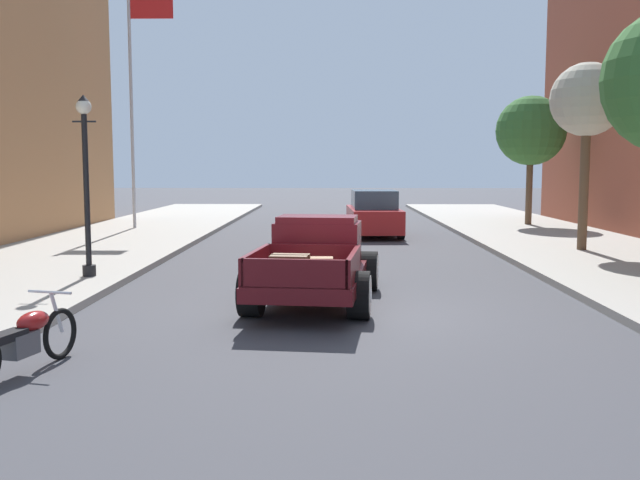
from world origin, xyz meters
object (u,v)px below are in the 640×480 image
street_lamp_near (86,172)px  flagpole (137,79)px  street_tree_second (587,102)px  motorcycle_parked (23,339)px  hotrod_truck_maroon (317,260)px  street_tree_third (531,131)px  car_background_red (374,215)px

street_lamp_near → flagpole: (-2.16, 11.96, 3.39)m
flagpole → street_tree_second: 16.11m
motorcycle_parked → flagpole: 19.73m
hotrod_truck_maroon → street_tree_third: (8.29, 15.66, 3.16)m
street_tree_third → street_lamp_near: bearing=-133.7°
motorcycle_parked → street_tree_third: (11.72, 20.50, 3.47)m
hotrod_truck_maroon → street_tree_second: bearing=43.0°
flagpole → street_tree_second: flagpole is taller
hotrod_truck_maroon → car_background_red: bearing=81.7°
car_background_red → street_lamp_near: street_lamp_near is taller
street_tree_second → flagpole: bearing=154.5°
motorcycle_parked → flagpole: bearing=101.1°
hotrod_truck_maroon → street_lamp_near: (-4.95, 1.83, 1.63)m
motorcycle_parked → car_background_red: 17.87m
street_tree_second → hotrod_truck_maroon: bearing=-137.0°
car_background_red → flagpole: bearing=170.1°
street_lamp_near → hotrod_truck_maroon: bearing=-20.3°
car_background_red → street_lamp_near: size_ratio=1.13×
car_background_red → street_tree_third: 8.00m
flagpole → hotrod_truck_maroon: bearing=-62.8°
motorcycle_parked → street_lamp_near: size_ratio=0.54×
hotrod_truck_maroon → street_lamp_near: size_ratio=1.31×
street_tree_second → street_tree_third: street_tree_second is taller
hotrod_truck_maroon → motorcycle_parked: hotrod_truck_maroon is taller
motorcycle_parked → street_lamp_near: bearing=102.8°
flagpole → car_background_red: bearing=-9.9°
car_background_red → street_tree_second: 8.51m
street_lamp_near → flagpole: 12.62m
car_background_red → flagpole: flagpole is taller
hotrod_truck_maroon → street_tree_third: bearing=62.1°
flagpole → street_tree_third: bearing=6.9°
hotrod_truck_maroon → car_background_red: (1.78, 12.24, 0.01)m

